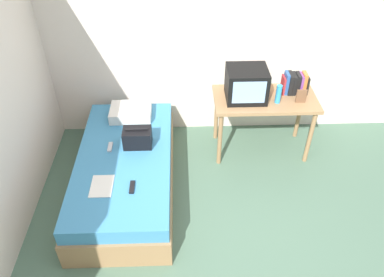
{
  "coord_description": "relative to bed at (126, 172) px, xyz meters",
  "views": [
    {
      "loc": [
        -0.39,
        -2.11,
        3.09
      ],
      "look_at": [
        -0.28,
        0.97,
        0.59
      ],
      "focal_mm": 35.48,
      "sensor_mm": 36.0,
      "label": 1
    }
  ],
  "objects": [
    {
      "name": "bed",
      "position": [
        0.0,
        0.0,
        0.0
      ],
      "size": [
        1.0,
        2.0,
        0.47
      ],
      "color": "#9E754C",
      "rests_on": "ground"
    },
    {
      "name": "magazine",
      "position": [
        -0.16,
        -0.43,
        0.24
      ],
      "size": [
        0.21,
        0.29,
        0.01
      ],
      "primitive_type": "cube",
      "color": "white",
      "rests_on": "bed"
    },
    {
      "name": "picture_frame",
      "position": [
        1.93,
        0.51,
        0.61
      ],
      "size": [
        0.11,
        0.02,
        0.16
      ],
      "primitive_type": "cube",
      "color": "brown",
      "rests_on": "desk"
    },
    {
      "name": "desk",
      "position": [
        1.57,
        0.62,
        0.43
      ],
      "size": [
        1.16,
        0.6,
        0.76
      ],
      "color": "#9E754C",
      "rests_on": "ground"
    },
    {
      "name": "ground_plane",
      "position": [
        1.0,
        -0.85,
        -0.23
      ],
      "size": [
        8.0,
        8.0,
        0.0
      ],
      "primitive_type": "plane",
      "color": "#4C6B56"
    },
    {
      "name": "handbag",
      "position": [
        0.14,
        0.18,
        0.34
      ],
      "size": [
        0.3,
        0.2,
        0.23
      ],
      "color": "black",
      "rests_on": "bed"
    },
    {
      "name": "pillow",
      "position": [
        0.02,
        0.71,
        0.3
      ],
      "size": [
        0.47,
        0.35,
        0.12
      ],
      "primitive_type": "cube",
      "color": "silver",
      "rests_on": "bed"
    },
    {
      "name": "book_row",
      "position": [
        1.9,
        0.72,
        0.64
      ],
      "size": [
        0.28,
        0.17,
        0.25
      ],
      "color": "#B72D33",
      "rests_on": "desk"
    },
    {
      "name": "wall_back",
      "position": [
        1.0,
        1.15,
        1.07
      ],
      "size": [
        5.2,
        0.1,
        2.6
      ],
      "primitive_type": "cube",
      "color": "beige",
      "rests_on": "ground"
    },
    {
      "name": "remote_dark",
      "position": [
        0.13,
        -0.46,
        0.25
      ],
      "size": [
        0.04,
        0.16,
        0.02
      ],
      "primitive_type": "cube",
      "color": "black",
      "rests_on": "bed"
    },
    {
      "name": "remote_silver",
      "position": [
        -0.15,
        0.14,
        0.25
      ],
      "size": [
        0.04,
        0.14,
        0.02
      ],
      "primitive_type": "cube",
      "color": "#B7B7BC",
      "rests_on": "bed"
    },
    {
      "name": "water_bottle",
      "position": [
        1.68,
        0.52,
        0.63
      ],
      "size": [
        0.06,
        0.06,
        0.21
      ],
      "primitive_type": "cylinder",
      "color": "#3399DB",
      "rests_on": "desk"
    },
    {
      "name": "tv",
      "position": [
        1.33,
        0.62,
        0.71
      ],
      "size": [
        0.44,
        0.39,
        0.36
      ],
      "color": "black",
      "rests_on": "desk"
    }
  ]
}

